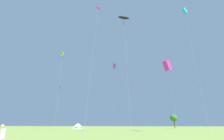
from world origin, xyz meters
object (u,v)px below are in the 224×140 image
object	(u,v)px
kite_cyan_box	(185,11)
kite_magenta_box	(167,66)
kite_purple_box	(114,66)
kite_black_diamond	(60,88)
kite_magenta_parafoil	(99,9)
tree_distant_left	(174,118)
kite_lime_parafoil	(62,54)
festival_tent_left	(78,126)
kite_black_parafoil	(124,18)

from	to	relation	value
kite_cyan_box	kite_magenta_box	size ratio (longest dim) A/B	1.79
kite_purple_box	kite_black_diamond	distance (m)	25.23
kite_magenta_parafoil	kite_magenta_box	world-z (taller)	kite_magenta_parafoil
kite_cyan_box	tree_distant_left	world-z (taller)	kite_cyan_box
kite_black_diamond	kite_lime_parafoil	distance (m)	14.81
kite_lime_parafoil	festival_tent_left	bearing A→B (deg)	62.53
kite_magenta_box	kite_lime_parafoil	world-z (taller)	kite_lime_parafoil
kite_black_parafoil	kite_cyan_box	size ratio (longest dim) A/B	0.97
festival_tent_left	tree_distant_left	size ratio (longest dim) A/B	0.51
kite_black_parafoil	kite_lime_parafoil	distance (m)	33.37
kite_magenta_box	kite_lime_parafoil	bearing A→B (deg)	159.83
kite_cyan_box	kite_lime_parafoil	size ratio (longest dim) A/B	1.08
kite_purple_box	kite_lime_parafoil	world-z (taller)	kite_lime_parafoil
festival_tent_left	kite_black_diamond	bearing A→B (deg)	-135.04
kite_cyan_box	kite_black_diamond	xyz separation A→B (m)	(-46.95, 21.42, -16.25)
kite_black_parafoil	kite_magenta_box	distance (m)	19.04
kite_purple_box	kite_black_diamond	world-z (taller)	kite_purple_box
kite_magenta_parafoil	festival_tent_left	world-z (taller)	kite_magenta_parafoil
kite_magenta_box	tree_distant_left	bearing A→B (deg)	77.01
kite_purple_box	kite_black_parafoil	bearing A→B (deg)	-74.83
kite_black_parafoil	kite_lime_parafoil	xyz separation A→B (m)	(-27.97, 18.14, -1.36)
kite_purple_box	kite_magenta_parafoil	distance (m)	23.72
kite_purple_box	kite_cyan_box	distance (m)	31.56
kite_magenta_box	tree_distant_left	distance (m)	49.97
kite_magenta_parafoil	tree_distant_left	bearing A→B (deg)	59.28
kite_purple_box	tree_distant_left	world-z (taller)	kite_purple_box
kite_magenta_box	kite_black_parafoil	bearing A→B (deg)	-162.47
kite_lime_parafoil	tree_distant_left	size ratio (longest dim) A/B	4.38
kite_purple_box	kite_black_diamond	bearing A→B (deg)	176.35
kite_purple_box	kite_lime_parafoil	distance (m)	23.36
kite_black_parafoil	festival_tent_left	distance (m)	47.64
kite_black_parafoil	kite_cyan_box	distance (m)	17.64
kite_black_parafoil	festival_tent_left	xyz separation A→B (m)	(-22.49, 28.67, -30.68)
kite_cyan_box	kite_magenta_parafoil	size ratio (longest dim) A/B	0.91
kite_cyan_box	kite_black_diamond	world-z (taller)	kite_cyan_box
kite_cyan_box	kite_magenta_parafoil	distance (m)	25.79
kite_cyan_box	kite_magenta_parafoil	world-z (taller)	kite_magenta_parafoil
kite_black_diamond	festival_tent_left	world-z (taller)	kite_black_diamond
kite_black_parafoil	kite_black_diamond	size ratio (longest dim) A/B	1.85
kite_magenta_parafoil	kite_lime_parafoil	bearing A→B (deg)	137.76
kite_cyan_box	festival_tent_left	bearing A→B (deg)	144.87
kite_lime_parafoil	festival_tent_left	size ratio (longest dim) A/B	8.58
kite_magenta_box	tree_distant_left	world-z (taller)	kite_magenta_box
kite_cyan_box	tree_distant_left	bearing A→B (deg)	84.58
kite_black_diamond	kite_magenta_parafoil	bearing A→B (deg)	-45.67
tree_distant_left	kite_black_diamond	bearing A→B (deg)	-150.71
kite_black_diamond	kite_purple_box	bearing A→B (deg)	-3.65
kite_magenta_box	kite_black_diamond	bearing A→B (deg)	155.96
kite_black_parafoil	tree_distant_left	distance (m)	61.73
kite_lime_parafoil	tree_distant_left	bearing A→B (deg)	33.01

